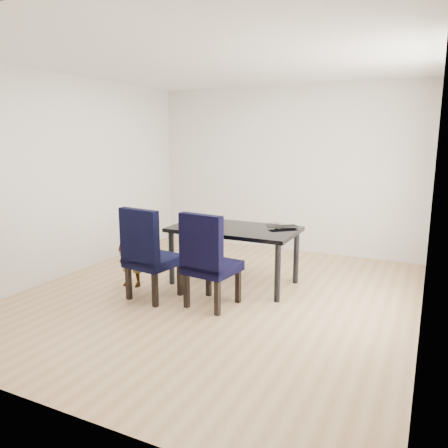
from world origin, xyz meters
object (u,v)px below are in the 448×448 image
at_px(laptop, 281,226).
at_px(dining_table, 234,256).
at_px(plate, 205,222).
at_px(child, 131,250).
at_px(chair_left, 154,253).
at_px(chair_right, 213,259).

bearing_deg(laptop, dining_table, -15.48).
height_order(plate, laptop, laptop).
xyz_separation_m(dining_table, plate, (-0.50, 0.15, 0.38)).
bearing_deg(laptop, child, -13.41).
height_order(child, laptop, child).
distance_m(dining_table, plate, 0.65).
relative_size(chair_left, plate, 4.15).
height_order(dining_table, plate, plate).
height_order(dining_table, child, child).
bearing_deg(dining_table, plate, 163.49).
height_order(chair_left, chair_right, chair_left).
relative_size(dining_table, chair_right, 1.47).
bearing_deg(child, dining_table, 18.86).
bearing_deg(chair_left, plate, 89.81).
bearing_deg(chair_right, child, -179.09).
bearing_deg(plate, chair_left, -98.32).
bearing_deg(dining_table, chair_right, -83.44).
bearing_deg(chair_left, dining_table, 61.31).
bearing_deg(chair_right, plate, 129.28).
xyz_separation_m(dining_table, chair_left, (-0.65, -0.86, 0.18)).
distance_m(chair_left, laptop, 1.66).
xyz_separation_m(chair_left, chair_right, (0.74, 0.08, -0.01)).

